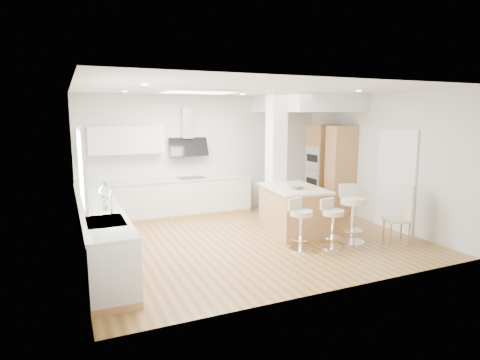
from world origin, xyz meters
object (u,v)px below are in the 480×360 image
bar_stool_a (300,222)px  bar_stool_c (352,211)px  bar_stool_b (332,221)px  peninsula (293,210)px  dining_chair (402,212)px

bar_stool_a → bar_stool_c: 1.10m
bar_stool_b → bar_stool_a: bearing=152.9°
peninsula → bar_stool_b: 1.09m
peninsula → bar_stool_a: bearing=-108.1°
peninsula → bar_stool_b: bearing=-76.0°
peninsula → bar_stool_c: size_ratio=1.51×
bar_stool_a → bar_stool_c: bearing=-19.5°
bar_stool_c → peninsula: bearing=142.4°
bar_stool_b → bar_stool_c: bearing=-5.4°
peninsula → bar_stool_a: 1.05m
bar_stool_c → bar_stool_b: bearing=-151.5°
bar_stool_b → bar_stool_c: 0.53m
peninsula → bar_stool_c: 1.20m
bar_stool_a → dining_chair: (1.91, -0.43, 0.07)m
bar_stool_a → bar_stool_c: size_ratio=0.84×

